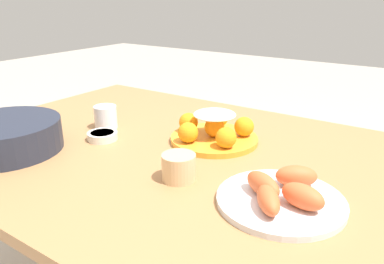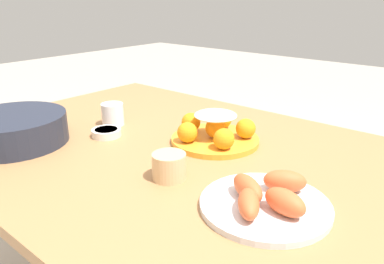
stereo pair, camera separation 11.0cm
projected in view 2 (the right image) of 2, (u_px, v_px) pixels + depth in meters
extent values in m
cylinder|color=#A87547|center=(138.00, 156.00, 1.96)|extent=(0.06, 0.06, 0.69)
cube|color=#A87547|center=(168.00, 152.00, 1.11)|extent=(1.41, 1.00, 0.03)
cylinder|color=gold|center=(215.00, 140.00, 1.13)|extent=(0.27, 0.27, 0.02)
sphere|color=orange|center=(191.00, 122.00, 1.17)|extent=(0.06, 0.06, 0.06)
sphere|color=orange|center=(187.00, 132.00, 1.09)|extent=(0.06, 0.06, 0.06)
sphere|color=orange|center=(224.00, 139.00, 1.04)|extent=(0.06, 0.06, 0.06)
sphere|color=orange|center=(246.00, 128.00, 1.12)|extent=(0.06, 0.06, 0.06)
sphere|color=orange|center=(223.00, 119.00, 1.20)|extent=(0.06, 0.06, 0.06)
ellipsoid|color=white|center=(216.00, 115.00, 1.11)|extent=(0.13, 0.13, 0.02)
sphere|color=orange|center=(215.00, 128.00, 1.12)|extent=(0.06, 0.06, 0.06)
cylinder|color=#232838|center=(14.00, 129.00, 1.12)|extent=(0.31, 0.31, 0.09)
cylinder|color=brown|center=(11.00, 117.00, 1.10)|extent=(0.25, 0.25, 0.01)
cylinder|color=silver|center=(106.00, 133.00, 1.18)|extent=(0.09, 0.09, 0.02)
cylinder|color=olive|center=(106.00, 130.00, 1.18)|extent=(0.07, 0.07, 0.01)
cylinder|color=silver|center=(265.00, 205.00, 0.79)|extent=(0.28, 0.28, 0.01)
ellipsoid|color=#E06033|center=(248.00, 188.00, 0.79)|extent=(0.11, 0.09, 0.05)
ellipsoid|color=#E06033|center=(249.00, 204.00, 0.74)|extent=(0.09, 0.11, 0.04)
ellipsoid|color=#E06033|center=(285.00, 202.00, 0.74)|extent=(0.10, 0.07, 0.05)
ellipsoid|color=#E06033|center=(285.00, 181.00, 0.82)|extent=(0.11, 0.09, 0.05)
cylinder|color=white|center=(113.00, 114.00, 1.27)|extent=(0.07, 0.07, 0.08)
cylinder|color=#DBB27F|center=(169.00, 166.00, 0.90)|extent=(0.08, 0.08, 0.06)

